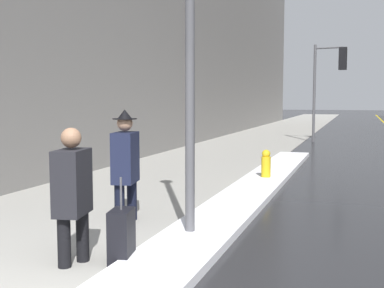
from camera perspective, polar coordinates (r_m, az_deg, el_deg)
name	(u,v)px	position (r m, az deg, el deg)	size (l,w,h in m)	color
sidewalk_slab	(246,145)	(18.86, 6.37, -0.08)	(4.00, 80.00, 0.01)	#9E9B93
snow_bank_curb	(252,190)	(9.19, 7.07, -5.48)	(0.89, 12.89, 0.11)	white
lamp_post	(190,15)	(6.06, -0.25, 15.06)	(0.28, 0.28, 4.64)	#515156
traffic_light_near	(331,72)	(20.48, 16.19, 8.24)	(1.31, 0.33, 3.99)	#515156
pedestrian_with_shoulder_bag	(73,190)	(5.27, -13.94, -5.28)	(0.37, 0.71, 1.48)	black
pedestrian_in_fedora	(125,161)	(6.95, -7.91, -2.02)	(0.38, 0.55, 1.63)	black
rolling_suitcase	(122,237)	(5.30, -8.35, -10.85)	(0.29, 0.40, 0.95)	black
fire_hydrant	(266,166)	(10.42, 8.76, -2.60)	(0.20, 0.20, 0.70)	gold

